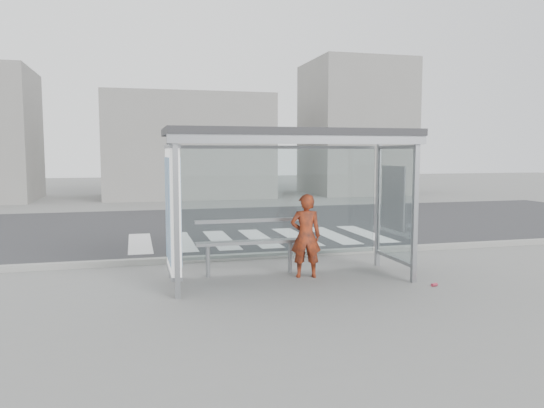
# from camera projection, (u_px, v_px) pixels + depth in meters

# --- Properties ---
(ground) EXTENTS (80.00, 80.00, 0.00)m
(ground) POSITION_uv_depth(u_px,v_px,m) (290.00, 280.00, 9.27)
(ground) COLOR slate
(ground) RESTS_ON ground
(road) EXTENTS (30.00, 10.00, 0.01)m
(road) POSITION_uv_depth(u_px,v_px,m) (224.00, 226.00, 16.01)
(road) COLOR #2D2D2F
(road) RESTS_ON ground
(curb) EXTENTS (30.00, 0.18, 0.12)m
(curb) POSITION_uv_depth(u_px,v_px,m) (264.00, 256.00, 11.14)
(curb) COLOR gray
(curb) RESTS_ON ground
(crosswalk) EXTENTS (6.55, 3.00, 0.00)m
(crosswalk) POSITION_uv_depth(u_px,v_px,m) (259.00, 238.00, 13.73)
(crosswalk) COLOR silver
(crosswalk) RESTS_ON ground
(bus_shelter) EXTENTS (4.25, 1.65, 2.62)m
(bus_shelter) POSITION_uv_depth(u_px,v_px,m) (269.00, 167.00, 9.04)
(bus_shelter) COLOR gray
(bus_shelter) RESTS_ON ground
(building_center) EXTENTS (8.00, 5.00, 5.00)m
(building_center) POSITION_uv_depth(u_px,v_px,m) (187.00, 147.00, 26.36)
(building_center) COLOR gray
(building_center) RESTS_ON ground
(building_right) EXTENTS (5.00, 5.00, 7.00)m
(building_right) POSITION_uv_depth(u_px,v_px,m) (355.00, 128.00, 28.52)
(building_right) COLOR gray
(building_right) RESTS_ON ground
(person) EXTENTS (0.60, 0.46, 1.50)m
(person) POSITION_uv_depth(u_px,v_px,m) (306.00, 236.00, 9.41)
(person) COLOR #E94716
(person) RESTS_ON ground
(bench) EXTENTS (1.97, 0.24, 1.02)m
(bench) POSITION_uv_depth(u_px,v_px,m) (250.00, 242.00, 9.62)
(bench) COLOR gray
(bench) RESTS_ON ground
(soda_can) EXTENTS (0.12, 0.09, 0.06)m
(soda_can) POSITION_uv_depth(u_px,v_px,m) (434.00, 285.00, 8.82)
(soda_can) COLOR #C83A51
(soda_can) RESTS_ON ground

